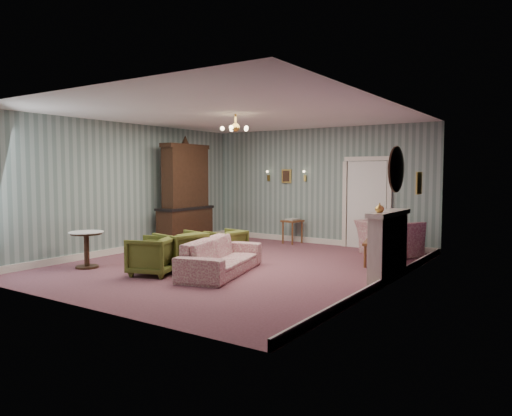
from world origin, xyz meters
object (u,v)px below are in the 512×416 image
Objects in this scene: olive_chair_c at (226,243)px; wingback_chair at (389,232)px; dresser at (185,192)px; fireplace at (388,246)px; pedestal_table at (87,250)px; olive_chair_a at (153,254)px; sofa_chintz at (221,250)px; side_table_black at (391,252)px; coffee_table at (378,253)px; olive_chair_b at (181,249)px.

wingback_chair reaches higher than olive_chair_c.
dresser is (-1.97, 0.96, 0.97)m from olive_chair_c.
fireplace is 5.51m from pedestal_table.
sofa_chintz is (0.94, 0.76, 0.04)m from olive_chair_a.
side_table_black is (5.14, -0.14, -0.98)m from dresser.
olive_chair_a is at bearing 113.64° from sofa_chintz.
coffee_table is at bearing -55.93° from sofa_chintz.
side_table_black is at bearing -47.72° from coffee_table.
olive_chair_a is 1.51m from pedestal_table.
dresser reaches higher than wingback_chair.
sofa_chintz reaches higher than pedestal_table.
olive_chair_b is 1.13× the size of pedestal_table.
olive_chair_b is (0.10, 0.61, 0.02)m from olive_chair_a.
pedestal_table is at bearing -142.90° from coffee_table.
fireplace reaches higher than olive_chair_c.
dresser reaches higher than olive_chair_c.
side_table_black is at bearing -66.70° from sofa_chintz.
fireplace is 2.09× the size of side_table_black.
olive_chair_a reaches higher than coffee_table.
dresser is 2.84× the size of coffee_table.
olive_chair_b is 0.85× the size of coffee_table.
fireplace is at bearing 99.24° from olive_chair_a.
dresser is (-1.88, 2.22, 0.92)m from olive_chair_b.
fireplace is (3.47, 1.29, 0.19)m from olive_chair_b.
olive_chair_b is 4.53m from wingback_chair.
olive_chair_a is at bearing -59.38° from dresser.
olive_chair_a is 1.08× the size of olive_chair_c.
olive_chair_a is 4.31m from coffee_table.
side_table_black is 0.96× the size of pedestal_table.
fireplace is 1.40m from coffee_table.
olive_chair_a is 0.28× the size of dresser.
wingback_chair is 0.45× the size of dresser.
dresser reaches higher than side_table_black.
olive_chair_b is at bearing 84.38° from sofa_chintz.
sofa_chintz is (0.84, 0.14, 0.02)m from olive_chair_b.
olive_chair_b is 1.13× the size of olive_chair_c.
olive_chair_c is 0.32× the size of sofa_chintz.
coffee_table is 1.33× the size of pedestal_table.
wingback_chair is 1.27× the size of coffee_table.
olive_chair_c is at bearing -172.24° from olive_chair_b.
pedestal_table is (-1.59, -0.86, -0.04)m from olive_chair_b.
dresser reaches higher than sofa_chintz.
olive_chair_b is at bearing 85.14° from wingback_chair.
wingback_chair is (2.69, 3.64, 0.12)m from olive_chair_b.
olive_chair_b is 0.85m from sofa_chintz.
wingback_chair reaches higher than olive_chair_b.
wingback_chair is at bearing -43.27° from sofa_chintz.
sofa_chintz is at bearing 41.06° from olive_chair_c.
olive_chair_b is 3.05m from dresser.
dresser is at bearing 178.45° from side_table_black.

